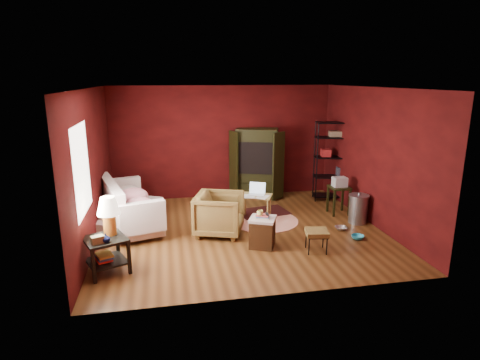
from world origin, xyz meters
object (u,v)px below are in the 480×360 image
Objects in this scene: armchair at (219,212)px; laptop_desk at (256,198)px; side_table at (107,228)px; wire_shelving at (335,158)px; tv_armoire at (257,162)px; sofa at (127,209)px; hamper at (262,232)px.

armchair is 1.10m from laptop_desk.
armchair is 1.13× the size of laptop_desk.
side_table is 5.83m from wire_shelving.
side_table reaches higher than laptop_desk.
laptop_desk is 0.45× the size of tv_armoire.
laptop_desk is at bearing -84.35° from tv_armoire.
tv_armoire is at bearing 47.10° from side_table.
sofa is 2.89m from hamper.
wire_shelving reaches higher than sofa.
sofa is 1.95m from armchair.
wire_shelving is at bearing 45.47° from hamper.
armchair reaches higher than hamper.
armchair is 1.43× the size of hamper.
sofa is at bearing -158.51° from laptop_desk.
side_table is 0.68× the size of tv_armoire.
tv_armoire is at bearing 174.53° from wire_shelving.
laptop_desk is (2.69, -0.10, 0.12)m from sofa.
armchair reaches higher than laptop_desk.
wire_shelving is (2.44, 2.48, 0.79)m from hamper.
sofa reaches higher than hamper.
hamper is (2.48, -1.50, -0.09)m from sofa.
hamper is at bearing -75.05° from laptop_desk.
laptop_desk is (0.89, 0.65, 0.04)m from armchair.
tv_armoire is at bearing -10.54° from armchair.
armchair is 2.27m from side_table.
armchair is 0.46× the size of wire_shelving.
tv_armoire is (0.60, 3.05, 0.63)m from hamper.
hamper is at bearing -122.98° from wire_shelving.
side_table is at bearing -123.78° from laptop_desk.
side_table is 3.36m from laptop_desk.
wire_shelving reaches higher than armchair.
sofa is at bearing -134.18° from tv_armoire.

